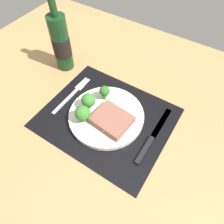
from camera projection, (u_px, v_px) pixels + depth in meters
The scene contains 10 objects.
ground_plane at pixel (107, 120), 69.15cm from camera, with size 140.00×110.00×3.00cm, color tan.
placemat at pixel (106, 117), 67.83cm from camera, with size 40.42×33.79×0.30cm, color black.
plate at pixel (106, 116), 67.06cm from camera, with size 24.12×24.12×1.60cm, color silver.
steak at pixel (112, 120), 63.78cm from camera, with size 11.26×9.39×2.29cm, color #8C5647.
broccoli_near_steak at pixel (105, 92), 67.82cm from camera, with size 3.46×3.46×5.28cm.
broccoli_near_fork at pixel (82, 113), 61.95cm from camera, with size 4.67×4.67×6.26cm.
broccoli_back_left at pixel (88, 100), 65.16cm from camera, with size 4.50×4.50×5.93cm.
fork at pixel (72, 95), 73.18cm from camera, with size 2.40×19.20×0.50cm.
knife at pixel (151, 139), 62.63cm from camera, with size 1.80×23.00×0.80cm.
wine_bottle at pixel (61, 43), 74.35cm from camera, with size 6.55×6.55×28.89cm.
Camera 1 is at (22.52, -31.77, 55.74)cm, focal length 33.47 mm.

